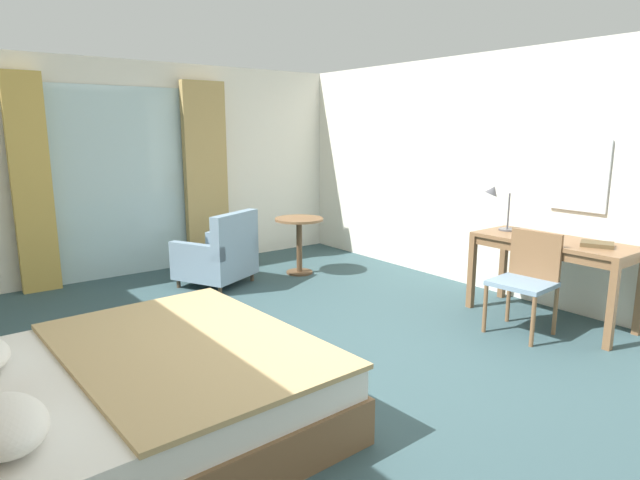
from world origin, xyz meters
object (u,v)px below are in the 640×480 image
object	(u,v)px
bed	(123,397)
desk_lamp	(497,201)
armchair_by_window	(219,256)
desk_chair	(527,276)
closed_book	(597,244)
writing_desk	(553,249)
round_cafe_table	(299,233)

from	to	relation	value
bed	desk_lamp	xyz separation A→B (m)	(3.76, 0.22, 0.80)
desk_lamp	armchair_by_window	xyz separation A→B (m)	(-1.88, 2.29, -0.73)
desk_chair	closed_book	xyz separation A→B (m)	(0.46, -0.36, 0.28)
writing_desk	desk_lamp	world-z (taller)	desk_lamp
bed	desk_lamp	distance (m)	3.85
closed_book	armchair_by_window	size ratio (longest dim) A/B	0.27
closed_book	round_cafe_table	world-z (taller)	closed_book
desk_chair	closed_book	world-z (taller)	desk_chair
desk_chair	armchair_by_window	xyz separation A→B (m)	(-1.47, 2.93, -0.17)
desk_lamp	armchair_by_window	distance (m)	3.06
desk_chair	closed_book	distance (m)	0.64
bed	armchair_by_window	bearing A→B (deg)	53.18
closed_book	round_cafe_table	size ratio (longest dim) A/B	0.37
writing_desk	desk_chair	xyz separation A→B (m)	(-0.44, -0.02, -0.17)
writing_desk	round_cafe_table	size ratio (longest dim) A/B	2.04
bed	closed_book	distance (m)	3.92
desk_chair	bed	bearing A→B (deg)	172.93
round_cafe_table	desk_lamp	bearing A→B (deg)	-68.13
writing_desk	closed_book	xyz separation A→B (m)	(0.02, -0.38, 0.11)
armchair_by_window	round_cafe_table	xyz separation A→B (m)	(1.02, -0.13, 0.17)
writing_desk	desk_lamp	distance (m)	0.72
desk_chair	desk_lamp	distance (m)	0.94
bed	writing_desk	size ratio (longest dim) A/B	1.51
writing_desk	bed	bearing A→B (deg)	174.11
desk_chair	armchair_by_window	bearing A→B (deg)	116.65
writing_desk	desk_chair	size ratio (longest dim) A/B	1.60
writing_desk	desk_lamp	xyz separation A→B (m)	(-0.02, 0.61, 0.39)
bed	armchair_by_window	size ratio (longest dim) A/B	2.22
armchair_by_window	desk_chair	bearing A→B (deg)	-63.35
desk_lamp	round_cafe_table	bearing A→B (deg)	111.87
bed	armchair_by_window	world-z (taller)	bed
writing_desk	armchair_by_window	bearing A→B (deg)	123.29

